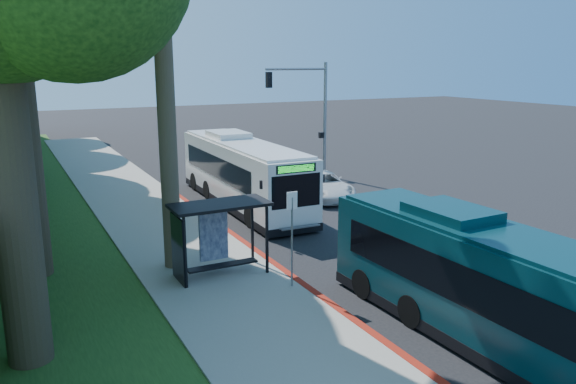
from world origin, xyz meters
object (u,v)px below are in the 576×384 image
teal_bus (498,288)px  pickup (322,185)px  bus_shelter (211,225)px  white_bus (242,172)px

teal_bus → pickup: size_ratio=2.26×
bus_shelter → white_bus: (4.66, 8.51, -0.10)m
white_bus → teal_bus: white_bus is taller
pickup → teal_bus: bearing=-95.8°
white_bus → pickup: white_bus is taller
bus_shelter → pickup: size_ratio=0.66×
bus_shelter → pickup: bearing=41.5°
bus_shelter → teal_bus: bearing=-58.9°
bus_shelter → white_bus: 9.71m
bus_shelter → white_bus: bearing=61.3°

